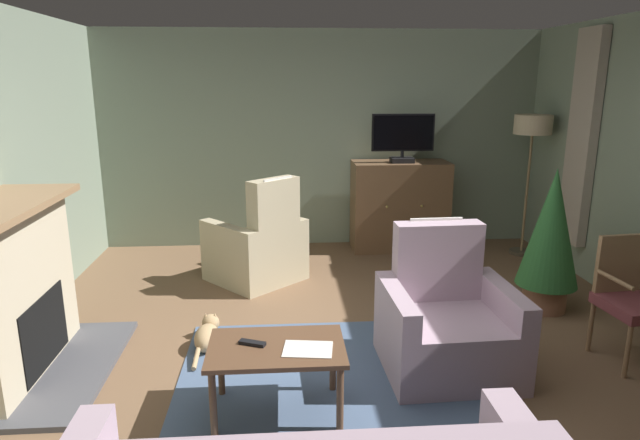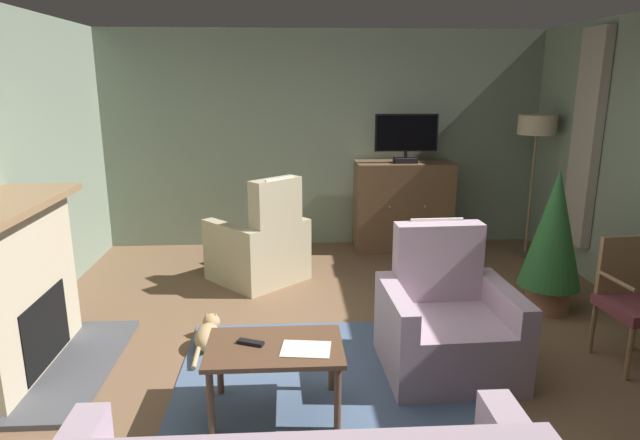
{
  "view_description": "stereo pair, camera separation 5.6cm",
  "coord_description": "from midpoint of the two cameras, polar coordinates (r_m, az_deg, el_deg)",
  "views": [
    {
      "loc": [
        -0.51,
        -3.72,
        2.08
      ],
      "look_at": [
        -0.22,
        0.22,
        1.06
      ],
      "focal_mm": 30.85,
      "sensor_mm": 36.0,
      "label": 1
    },
    {
      "loc": [
        -0.45,
        -3.72,
        2.08
      ],
      "look_at": [
        -0.22,
        0.22,
        1.06
      ],
      "focal_mm": 30.85,
      "sensor_mm": 36.0,
      "label": 2
    }
  ],
  "objects": [
    {
      "name": "wall_back",
      "position": [
        6.98,
        -0.19,
        8.3
      ],
      "size": [
        6.03,
        0.1,
        2.67
      ],
      "primitive_type": "cube",
      "color": "gray",
      "rests_on": "ground_plane"
    },
    {
      "name": "television",
      "position": [
        6.71,
        8.35,
        8.55
      ],
      "size": [
        0.75,
        0.2,
        0.58
      ],
      "color": "black",
      "rests_on": "tv_cabinet"
    },
    {
      "name": "floor_lamp",
      "position": [
        6.91,
        20.92,
        8.14
      ],
      "size": [
        0.43,
        0.43,
        1.68
      ],
      "color": "#4C4233",
      "rests_on": "ground_plane"
    },
    {
      "name": "side_chair_tucked_against_wall",
      "position": [
        4.73,
        29.16,
        -6.91
      ],
      "size": [
        0.46,
        0.51,
        0.94
      ],
      "color": "brown",
      "rests_on": "ground_plane"
    },
    {
      "name": "coffee_table",
      "position": [
        3.55,
        -4.99,
        -13.73
      ],
      "size": [
        0.85,
        0.55,
        0.47
      ],
      "color": "brown",
      "rests_on": "ground_plane"
    },
    {
      "name": "fireplace",
      "position": [
        4.48,
        -30.04,
        -6.76
      ],
      "size": [
        0.96,
        1.49,
        1.27
      ],
      "color": "#4C4C51",
      "rests_on": "ground_plane"
    },
    {
      "name": "armchair_beside_cabinet",
      "position": [
        4.19,
        12.6,
        -10.59
      ],
      "size": [
        0.95,
        0.88,
        1.05
      ],
      "color": "#AD93A3",
      "rests_on": "ground_plane"
    },
    {
      "name": "armchair_facing_sofa",
      "position": [
        5.82,
        -6.7,
        -2.9
      ],
      "size": [
        1.15,
        1.15,
        1.15
      ],
      "color": "tan",
      "rests_on": "ground_plane"
    },
    {
      "name": "tv_cabinet",
      "position": [
        6.91,
        8.0,
        1.29
      ],
      "size": [
        1.17,
        0.56,
        1.1
      ],
      "color": "#4A3523",
      "rests_on": "ground_plane"
    },
    {
      "name": "curtain_panel_far",
      "position": [
        6.43,
        25.3,
        7.6
      ],
      "size": [
        0.1,
        0.44,
        2.24
      ],
      "primitive_type": "cube",
      "color": "#B2A393"
    },
    {
      "name": "rug_central",
      "position": [
        3.94,
        0.84,
        -17.33
      ],
      "size": [
        2.15,
        2.16,
        0.01
      ],
      "primitive_type": "cube",
      "color": "slate",
      "rests_on": "ground_plane"
    },
    {
      "name": "cat",
      "position": [
        4.57,
        -11.95,
        -11.59
      ],
      "size": [
        0.2,
        0.66,
        0.21
      ],
      "color": "tan",
      "rests_on": "ground_plane"
    },
    {
      "name": "ground_plane",
      "position": [
        4.29,
        2.88,
        -14.85
      ],
      "size": [
        6.03,
        6.92,
        0.04
      ],
      "primitive_type": "cube",
      "color": "brown"
    },
    {
      "name": "folded_newspaper",
      "position": [
        3.46,
        -1.74,
        -13.25
      ],
      "size": [
        0.33,
        0.26,
        0.01
      ],
      "primitive_type": "cube",
      "rotation": [
        0.0,
        0.0,
        -0.13
      ],
      "color": "silver",
      "rests_on": "coffee_table"
    },
    {
      "name": "tv_remote",
      "position": [
        3.54,
        -7.49,
        -12.54
      ],
      "size": [
        0.18,
        0.11,
        0.02
      ],
      "primitive_type": "cube",
      "rotation": [
        0.0,
        0.0,
        5.89
      ],
      "color": "black",
      "rests_on": "coffee_table"
    },
    {
      "name": "potted_plant_small_fern_corner",
      "position": [
        5.36,
        22.54,
        -1.44
      ],
      "size": [
        0.55,
        0.55,
        1.33
      ],
      "color": "#99664C",
      "rests_on": "ground_plane"
    }
  ]
}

